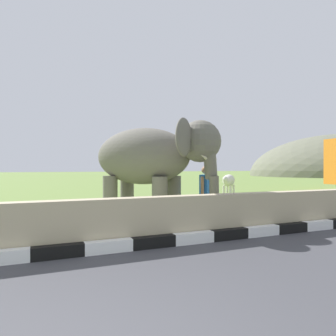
# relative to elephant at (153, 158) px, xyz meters

# --- Properties ---
(striped_curb) EXTENTS (16.20, 0.20, 0.24)m
(striped_curb) POSITION_rel_elephant_xyz_m (-3.26, -2.81, -1.79)
(striped_curb) COLOR white
(striped_curb) RESTS_ON ground_plane
(barrier_parapet) EXTENTS (28.00, 0.36, 1.00)m
(barrier_parapet) POSITION_rel_elephant_xyz_m (-0.91, -2.51, -1.41)
(barrier_parapet) COLOR tan
(barrier_parapet) RESTS_ON ground_plane
(elephant) EXTENTS (3.74, 3.90, 2.92)m
(elephant) POSITION_rel_elephant_xyz_m (0.00, 0.00, 0.00)
(elephant) COLOR #656057
(elephant) RESTS_ON ground_plane
(person_handler) EXTENTS (0.54, 0.50, 1.66)m
(person_handler) POSITION_rel_elephant_xyz_m (1.50, -0.52, -0.98)
(person_handler) COLOR navy
(person_handler) RESTS_ON ground_plane
(cow_near) EXTENTS (1.64, 1.63, 1.23)m
(cow_near) POSITION_rel_elephant_xyz_m (6.43, 5.51, -1.04)
(cow_near) COLOR beige
(cow_near) RESTS_ON ground_plane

